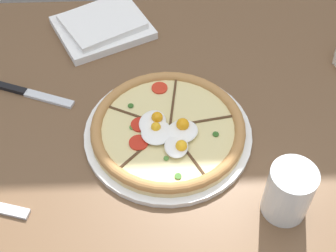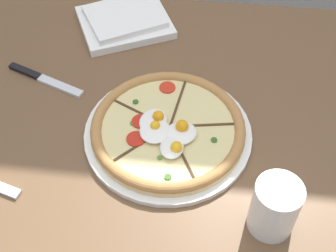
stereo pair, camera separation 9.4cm
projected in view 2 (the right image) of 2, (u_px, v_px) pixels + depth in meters
dining_table at (173, 170)px, 1.02m from camera, size 1.17×0.99×0.73m
pizza at (168, 130)px, 0.95m from camera, size 0.34×0.34×0.06m
napkin_folded at (125, 20)px, 1.18m from camera, size 0.28×0.26×0.04m
knife_spare at (44, 79)px, 1.06m from camera, size 0.19×0.09×0.01m
water_glass at (274, 209)px, 0.80m from camera, size 0.08×0.08×0.11m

